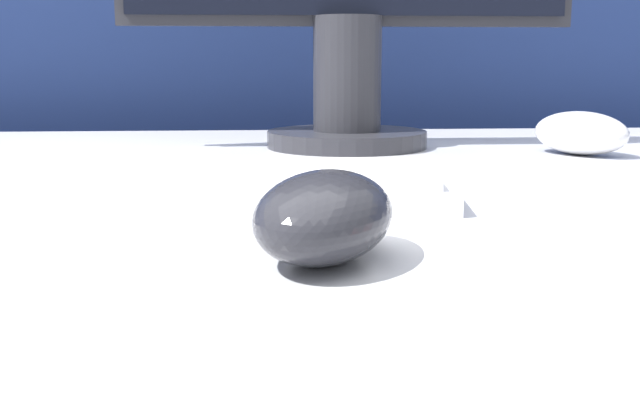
{
  "coord_description": "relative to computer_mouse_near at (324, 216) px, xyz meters",
  "views": [
    {
      "loc": [
        0.01,
        -0.54,
        0.81
      ],
      "look_at": [
        0.04,
        -0.13,
        0.73
      ],
      "focal_mm": 42.0,
      "sensor_mm": 36.0,
      "label": 1
    }
  ],
  "objects": [
    {
      "name": "computer_mouse_near",
      "position": [
        0.0,
        0.0,
        0.0
      ],
      "size": [
        0.1,
        0.13,
        0.05
      ],
      "rotation": [
        0.0,
        0.0,
        -0.37
      ],
      "color": "#232328",
      "rests_on": "desk"
    },
    {
      "name": "keyboard",
      "position": [
        -0.1,
        0.19,
        -0.01
      ],
      "size": [
        0.44,
        0.18,
        0.02
      ],
      "rotation": [
        0.0,
        0.0,
        -0.12
      ],
      "color": "white",
      "rests_on": "desk"
    },
    {
      "name": "partition_panel",
      "position": [
        -0.04,
        0.89,
        -0.14
      ],
      "size": [
        5.0,
        0.03,
        1.18
      ],
      "color": "navy",
      "rests_on": "ground_plane"
    },
    {
      "name": "computer_mouse_far",
      "position": [
        0.32,
        0.43,
        0.0
      ],
      "size": [
        0.12,
        0.13,
        0.05
      ],
      "rotation": [
        0.0,
        0.0,
        0.56
      ],
      "color": "silver",
      "rests_on": "desk"
    }
  ]
}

